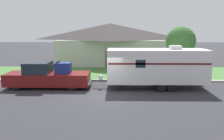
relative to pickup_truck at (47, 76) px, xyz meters
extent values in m
plane|color=#2D2D33|center=(4.50, -1.69, -0.88)|extent=(120.00, 120.00, 0.00)
cube|color=beige|center=(4.50, 2.06, -0.81)|extent=(80.00, 0.30, 0.14)
cube|color=#477538|center=(4.50, 5.71, -0.86)|extent=(80.00, 7.00, 0.03)
cube|color=#B2B2A8|center=(4.54, 11.87, 0.70)|extent=(12.80, 6.30, 3.15)
pyramid|color=#3D3838|center=(4.54, 11.87, 3.28)|extent=(13.83, 6.80, 2.02)
cube|color=#4C3828|center=(4.54, 8.75, 0.17)|extent=(1.00, 0.06, 2.10)
cylinder|color=black|center=(-2.09, -0.82, -0.45)|extent=(0.86, 0.28, 0.86)
cylinder|color=black|center=(-2.09, 0.82, -0.45)|extent=(0.86, 0.28, 0.86)
cylinder|color=black|center=(2.10, -0.82, -0.45)|extent=(0.86, 0.28, 0.86)
cylinder|color=black|center=(2.10, 0.82, -0.45)|extent=(0.86, 0.28, 0.86)
cube|color=maroon|center=(-1.31, 0.00, -0.18)|extent=(3.60, 2.00, 0.92)
cube|color=#19232D|center=(-0.66, 0.00, 0.70)|extent=(1.87, 1.84, 0.84)
cube|color=maroon|center=(1.87, 0.00, -0.18)|extent=(2.75, 2.00, 0.92)
cube|color=#333333|center=(3.30, 0.00, -0.52)|extent=(0.12, 1.80, 0.20)
cube|color=navy|center=(1.26, 0.00, 0.68)|extent=(1.15, 0.84, 0.80)
cube|color=black|center=(0.89, 0.00, 1.16)|extent=(0.10, 0.92, 0.08)
cylinder|color=black|center=(8.61, -0.99, -0.54)|extent=(0.69, 0.22, 0.69)
cylinder|color=black|center=(8.61, 0.99, -0.54)|extent=(0.69, 0.22, 0.69)
cylinder|color=black|center=(9.36, -0.99, -0.54)|extent=(0.69, 0.22, 0.69)
cylinder|color=black|center=(9.36, 0.99, -0.54)|extent=(0.69, 0.22, 0.69)
cube|color=silver|center=(8.39, 0.00, 0.87)|extent=(7.43, 2.26, 2.46)
cube|color=#5B1E1E|center=(8.39, -1.14, 1.18)|extent=(7.29, 0.01, 0.14)
cube|color=#383838|center=(4.08, 0.00, -0.31)|extent=(1.18, 0.12, 0.10)
cylinder|color=silver|center=(4.14, 0.00, -0.08)|extent=(0.28, 0.28, 0.36)
cube|color=silver|center=(9.73, 0.00, 2.25)|extent=(0.80, 0.68, 0.28)
cube|color=#19232D|center=(7.05, -1.14, 1.18)|extent=(0.70, 0.01, 0.56)
cylinder|color=brown|center=(-0.50, 2.68, -0.36)|extent=(0.09, 0.09, 1.05)
cube|color=silver|center=(-0.50, 2.68, 0.28)|extent=(0.48, 0.20, 0.22)
cylinder|color=brown|center=(11.20, 3.74, 0.31)|extent=(0.24, 0.24, 2.38)
sphere|color=#38662D|center=(11.20, 3.74, 2.50)|extent=(2.68, 2.68, 2.68)
camera|label=1|loc=(5.31, -16.36, 3.63)|focal=35.00mm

